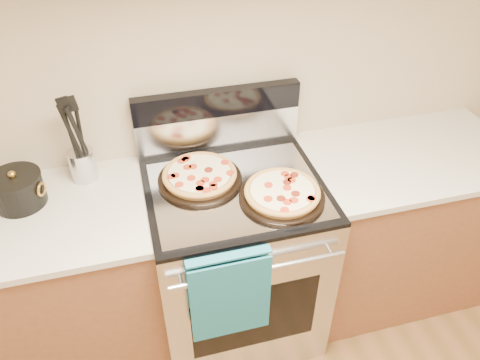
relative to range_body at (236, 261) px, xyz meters
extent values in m
plane|color=#C8B390|center=(0.00, 0.35, 0.90)|extent=(4.00, 0.00, 4.00)
cube|color=#B7B7BC|center=(0.00, 0.00, 0.00)|extent=(0.76, 0.68, 0.90)
cube|color=black|center=(0.00, -0.34, 0.00)|extent=(0.56, 0.01, 0.40)
cube|color=black|center=(0.00, 0.00, 0.46)|extent=(0.76, 0.68, 0.02)
cube|color=silver|center=(0.00, 0.31, 0.56)|extent=(0.76, 0.06, 0.18)
cube|color=black|center=(0.00, 0.31, 0.71)|extent=(0.76, 0.06, 0.12)
cylinder|color=silver|center=(0.00, -0.38, 0.35)|extent=(0.70, 0.03, 0.03)
cube|color=gray|center=(0.00, -0.03, 0.47)|extent=(0.70, 0.55, 0.01)
cube|color=brown|center=(-0.88, 0.03, -0.01)|extent=(1.00, 0.62, 0.88)
cube|color=#BAB3A6|center=(-0.88, 0.03, 0.45)|extent=(1.02, 0.64, 0.03)
cube|color=brown|center=(0.88, 0.03, -0.01)|extent=(1.00, 0.62, 0.88)
cube|color=#BAB3A6|center=(0.88, 0.03, 0.45)|extent=(1.02, 0.64, 0.03)
cylinder|color=silver|center=(-0.62, 0.24, 0.53)|extent=(0.13, 0.13, 0.14)
cylinder|color=black|center=(-0.87, 0.13, 0.52)|extent=(0.27, 0.27, 0.12)
camera|label=1|loc=(-0.38, -1.51, 1.72)|focal=35.00mm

